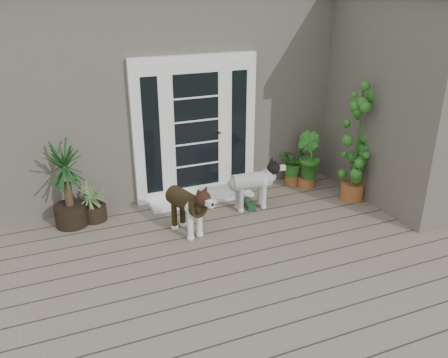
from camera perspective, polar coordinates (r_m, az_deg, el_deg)
name	(u,v)px	position (r m, az deg, el deg)	size (l,w,h in m)	color
deck	(275,268)	(5.63, 6.33, -10.83)	(6.20, 4.60, 0.12)	#6B5B4C
house_main	(169,80)	(8.79, -6.80, 12.05)	(7.40, 4.00, 3.10)	#665E54
house_wing	(416,103)	(7.54, 22.62, 8.69)	(1.60, 2.40, 3.10)	#665E54
door_unit	(196,129)	(6.91, -3.49, 6.19)	(1.90, 0.14, 2.15)	white
door_step	(202,198)	(7.11, -2.75, -2.37)	(1.60, 0.40, 0.05)	white
brindle_dog	(186,210)	(6.06, -4.65, -3.82)	(0.35, 0.81, 0.67)	#322512
white_dog	(251,188)	(6.72, 3.39, -1.15)	(0.33, 0.77, 0.64)	silver
spider_plant	(93,200)	(6.65, -15.84, -2.53)	(0.56, 0.56, 0.60)	#708D56
yucca	(67,185)	(6.48, -18.78, -0.71)	(0.82, 0.82, 1.19)	black
herb_a	(293,167)	(7.64, 8.45, 1.41)	(0.46, 0.46, 0.59)	#255618
herb_b	(307,167)	(7.57, 10.23, 1.49)	(0.46, 0.46, 0.68)	#275B1A
herb_c	(339,161)	(8.12, 13.94, 2.18)	(0.36, 0.36, 0.56)	#1B5618
sapling	(357,141)	(7.07, 16.12, 4.50)	(0.55, 0.55, 1.86)	#235117
clog_left	(249,204)	(6.86, 3.11, -3.12)	(0.16, 0.34, 0.10)	#173A1E
clog_right	(238,193)	(7.23, 1.77, -1.77)	(0.12, 0.27, 0.08)	black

